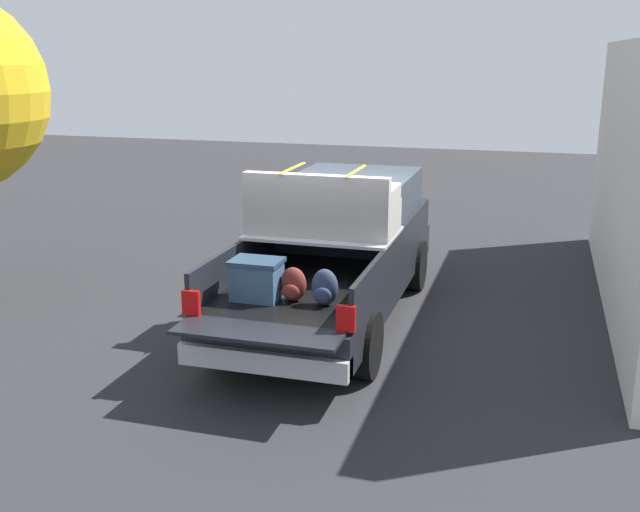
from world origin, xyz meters
TOP-DOWN VIEW (x-y plane):
  - ground_plane at (0.00, 0.00)m, footprint 40.00×40.00m
  - pickup_truck at (0.38, 0.00)m, footprint 6.05×2.06m
  - building_facade at (1.90, -3.94)m, footprint 8.23×0.36m

SIDE VIEW (x-z plane):
  - ground_plane at x=0.00m, z-range 0.00..0.00m
  - pickup_truck at x=0.38m, z-range -0.14..2.09m
  - building_facade at x=1.90m, z-range 0.00..3.87m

